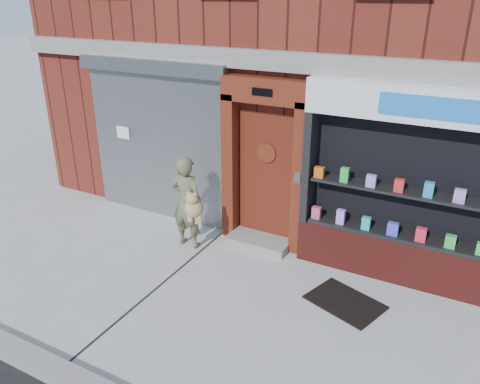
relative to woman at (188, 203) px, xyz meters
The scene contains 6 objects.
ground 2.31m from the woman, 31.71° to the right, with size 80.00×80.00×0.00m, color #9E9E99.
shutter_bay 1.67m from the woman, 145.75° to the left, with size 3.10×0.30×3.04m.
red_door_bay 1.45m from the woman, 33.96° to the left, with size 1.52×0.58×2.90m.
pharmacy_bay 3.68m from the woman, 10.79° to the left, with size 3.50×0.41×3.00m.
woman is the anchor object (origin of this frame).
doormat 3.03m from the woman, ahead, with size 1.02×0.71×0.03m, color black.
Camera 1 is at (2.34, -4.82, 4.14)m, focal length 35.00 mm.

